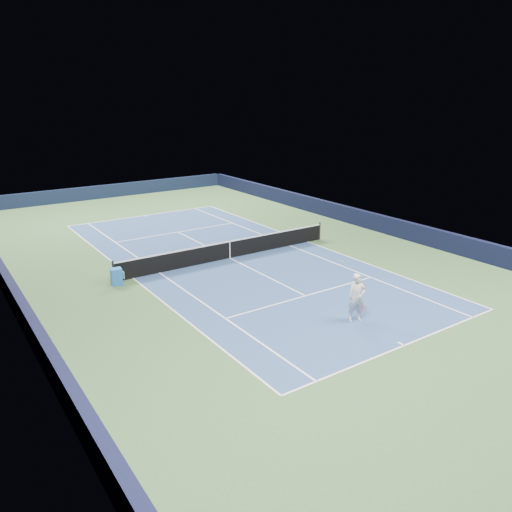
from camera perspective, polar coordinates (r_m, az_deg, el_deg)
ground at (r=27.06m, az=-3.01°, el=-0.25°), size 40.00×40.00×0.00m
wall_far at (r=44.58m, az=-16.54°, el=7.12°), size 22.00×0.35×1.10m
wall_right at (r=33.58m, az=12.98°, el=3.95°), size 0.35×40.00×1.10m
wall_left at (r=23.52m, az=-26.20°, el=-3.66°), size 0.35×40.00×1.10m
court_surface at (r=27.06m, az=-3.01°, el=-0.24°), size 10.97×23.77×0.01m
baseline_far at (r=37.36m, az=-12.59°, el=4.55°), size 10.97×0.08×0.00m
baseline_near at (r=18.74m, az=16.61°, el=-9.77°), size 10.97×0.08×0.00m
sideline_doubles_right at (r=30.13m, az=5.93°, el=1.63°), size 0.08×23.77×0.00m
sideline_doubles_left at (r=24.83m, az=-13.88°, el=-2.48°), size 0.08×23.77×0.00m
sideline_singles_right at (r=29.30m, az=3.88°, el=1.21°), size 0.08×23.77×0.00m
sideline_singles_left at (r=25.30m, az=-10.99°, el=-1.89°), size 0.08×23.77×0.00m
service_line_far at (r=32.47m, az=-8.91°, el=2.73°), size 8.23×0.08×0.00m
service_line_near at (r=22.18m, az=5.68°, el=-4.56°), size 8.23×0.08×0.00m
center_service_line at (r=27.06m, az=-3.01°, el=-0.23°), size 0.08×12.80×0.00m
center_mark_far at (r=37.22m, az=-12.50°, el=4.50°), size 0.08×0.30×0.00m
center_mark_near at (r=18.82m, az=16.25°, el=-9.60°), size 0.08×0.30×0.00m
tennis_net at (r=26.91m, az=-3.02°, el=0.77°), size 12.90×0.10×1.07m
sponsor_cube at (r=24.09m, az=-15.65°, el=-2.28°), size 0.60×0.52×0.80m
tennis_player at (r=19.80m, az=11.45°, el=-4.70°), size 0.91×1.38×2.20m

